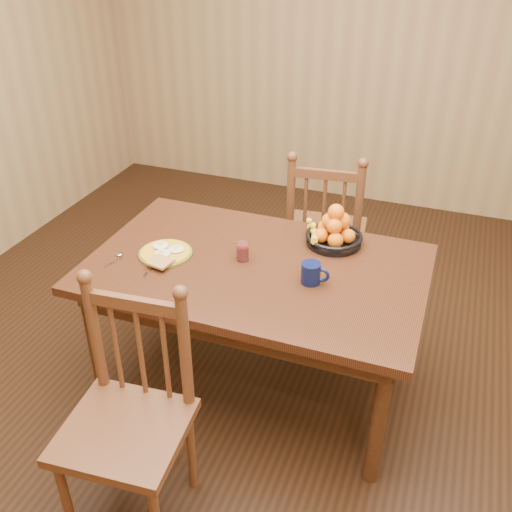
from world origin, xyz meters
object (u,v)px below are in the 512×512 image
(chair_far, at_px, (325,232))
(breakfast_plate, at_px, (165,253))
(chair_near, at_px, (129,419))
(dining_table, at_px, (256,280))
(fruit_bowl, at_px, (333,232))
(coffee_mug, at_px, (312,273))

(chair_far, bearing_deg, breakfast_plate, 51.34)
(chair_near, bearing_deg, dining_table, 71.32)
(breakfast_plate, relative_size, fruit_bowl, 0.91)
(dining_table, distance_m, breakfast_plate, 0.47)
(chair_near, distance_m, fruit_bowl, 1.34)
(dining_table, xyz_separation_m, fruit_bowl, (0.29, 0.33, 0.15))
(chair_far, distance_m, chair_near, 1.76)
(coffee_mug, bearing_deg, chair_far, 99.54)
(fruit_bowl, bearing_deg, breakfast_plate, -151.57)
(dining_table, relative_size, coffee_mug, 12.02)
(chair_far, relative_size, chair_near, 1.01)
(breakfast_plate, bearing_deg, chair_far, 57.81)
(dining_table, height_order, chair_near, chair_near)
(chair_near, relative_size, coffee_mug, 7.76)
(dining_table, bearing_deg, chair_near, -103.80)
(breakfast_plate, bearing_deg, dining_table, 8.83)
(coffee_mug, bearing_deg, chair_near, -121.69)
(breakfast_plate, distance_m, fruit_bowl, 0.85)
(chair_near, xyz_separation_m, fruit_bowl, (0.51, 1.20, 0.31))
(chair_near, height_order, breakfast_plate, chair_near)
(breakfast_plate, bearing_deg, chair_near, -73.31)
(breakfast_plate, bearing_deg, coffee_mug, 1.33)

